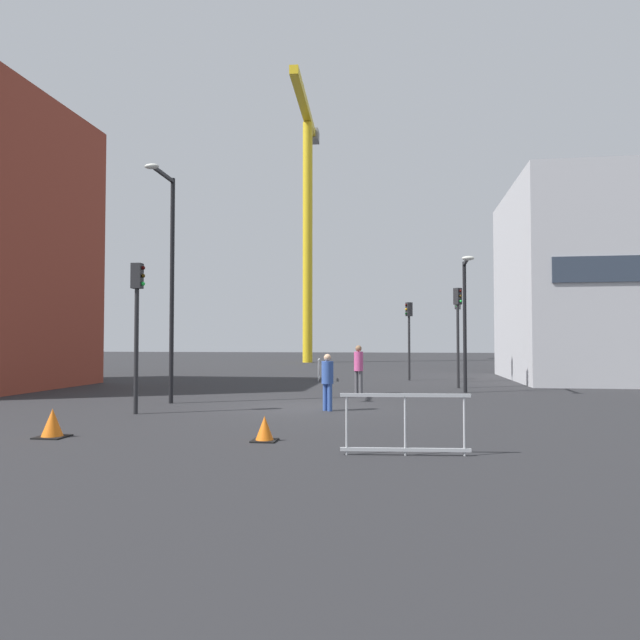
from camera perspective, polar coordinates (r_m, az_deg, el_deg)
ground at (r=17.74m, az=-1.57°, el=-8.54°), size 160.00×160.00×0.00m
office_block at (r=32.77m, az=27.07°, el=3.24°), size 10.35×10.50×9.78m
construction_crane at (r=54.54m, az=-1.25°, el=11.87°), size 1.82×15.48×23.19m
streetlamp_tall at (r=19.17m, az=-14.58°, el=4.95°), size 0.44×1.90×7.28m
streetlamp_short at (r=22.81m, az=14.09°, el=0.95°), size 0.44×2.03×5.07m
traffic_light_island at (r=16.74m, az=-17.53°, el=0.67°), size 0.37×0.24×4.14m
traffic_light_verge at (r=25.31m, az=13.39°, el=-0.11°), size 0.37×0.37×4.24m
traffic_light_corner at (r=29.69m, az=8.73°, el=-0.77°), size 0.38×0.36×3.94m
traffic_light_median at (r=29.11m, az=13.39°, el=-0.36°), size 0.31×0.39×4.24m
pedestrian_walking at (r=21.88m, az=3.81°, el=-4.48°), size 0.34×0.34×1.83m
pedestrian_waiting at (r=16.69m, az=0.74°, el=-5.70°), size 0.34×0.34×1.63m
safety_barrier_left_run at (r=29.39m, az=-0.11°, el=-4.85°), size 0.36×2.42×1.08m
safety_barrier_mid_span at (r=10.44m, az=8.36°, el=-9.98°), size 2.28×0.27×1.08m
traffic_cone_on_verge at (r=13.43m, az=-24.79°, el=-9.26°), size 0.59×0.59×0.60m
traffic_cone_striped at (r=11.85m, az=-5.46°, el=-10.67°), size 0.50×0.50×0.50m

